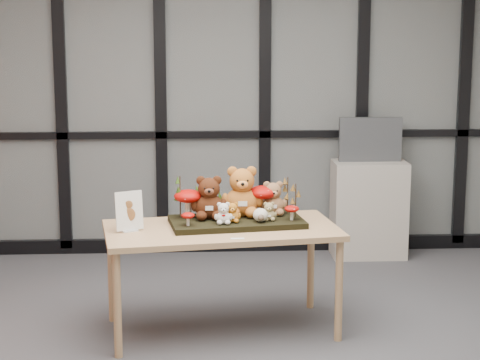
{
  "coord_description": "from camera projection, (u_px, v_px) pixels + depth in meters",
  "views": [
    {
      "loc": [
        -0.16,
        -5.02,
        2.1
      ],
      "look_at": [
        0.13,
        0.46,
        1.03
      ],
      "focal_mm": 65.0,
      "sensor_mm": 36.0,
      "label": 1
    }
  ],
  "objects": [
    {
      "name": "cabinet",
      "position": [
        369.0,
        209.0,
        7.52
      ],
      "size": [
        0.63,
        0.37,
        0.84
      ],
      "primitive_type": "cube",
      "color": "#B2AA9F",
      "rests_on": "floor"
    },
    {
      "name": "display_table",
      "position": [
        221.0,
        237.0,
        5.7
      ],
      "size": [
        1.61,
        0.97,
        0.71
      ],
      "rotation": [
        0.0,
        0.0,
        0.15
      ],
      "color": "tan",
      "rests_on": "floor"
    },
    {
      "name": "sprig_green_far_left",
      "position": [
        180.0,
        197.0,
        5.77
      ],
      "size": [
        0.05,
        0.05,
        0.28
      ],
      "primitive_type": null,
      "color": "#1B360C",
      "rests_on": "diorama_tray"
    },
    {
      "name": "bear_white_bow",
      "position": [
        223.0,
        212.0,
        5.61
      ],
      "size": [
        0.13,
        0.12,
        0.16
      ],
      "primitive_type": null,
      "rotation": [
        0.0,
        0.0,
        0.15
      ],
      "color": "white",
      "rests_on": "diorama_tray"
    },
    {
      "name": "sprig_green_mid_left",
      "position": [
        199.0,
        201.0,
        5.84
      ],
      "size": [
        0.05,
        0.05,
        0.2
      ],
      "primitive_type": null,
      "color": "#1B360C",
      "rests_on": "diorama_tray"
    },
    {
      "name": "sprig_dry_far_right",
      "position": [
        288.0,
        195.0,
        5.89
      ],
      "size": [
        0.05,
        0.05,
        0.25
      ],
      "primitive_type": null,
      "color": "brown",
      "rests_on": "diorama_tray"
    },
    {
      "name": "floor",
      "position": [
        223.0,
        359.0,
        5.33
      ],
      "size": [
        5.0,
        5.0,
        0.0
      ],
      "primitive_type": "plane",
      "color": "#4E4D52",
      "rests_on": "ground"
    },
    {
      "name": "mushroom_back_right",
      "position": [
        263.0,
        199.0,
        5.87
      ],
      "size": [
        0.2,
        0.2,
        0.22
      ],
      "primitive_type": null,
      "color": "#9B0905",
      "rests_on": "diorama_tray"
    },
    {
      "name": "monitor",
      "position": [
        370.0,
        139.0,
        7.42
      ],
      "size": [
        0.54,
        0.06,
        0.38
      ],
      "color": "#46494D",
      "rests_on": "cabinet"
    },
    {
      "name": "sign_holder",
      "position": [
        129.0,
        213.0,
        5.56
      ],
      "size": [
        0.18,
        0.11,
        0.26
      ],
      "rotation": [
        0.0,
        0.0,
        0.42
      ],
      "color": "silver",
      "rests_on": "display_table"
    },
    {
      "name": "bear_small_yellow",
      "position": [
        232.0,
        211.0,
        5.66
      ],
      "size": [
        0.13,
        0.12,
        0.15
      ],
      "primitive_type": null,
      "rotation": [
        0.0,
        0.0,
        0.15
      ],
      "color": "#BE6E1B",
      "rests_on": "diorama_tray"
    },
    {
      "name": "bear_pooh_yellow",
      "position": [
        242.0,
        189.0,
        5.82
      ],
      "size": [
        0.32,
        0.29,
        0.37
      ],
      "primitive_type": null,
      "rotation": [
        0.0,
        0.0,
        0.15
      ],
      "color": "#B76524",
      "rests_on": "diorama_tray"
    },
    {
      "name": "glass_partition",
      "position": [
        213.0,
        92.0,
        7.48
      ],
      "size": [
        4.9,
        0.06,
        2.78
      ],
      "color": "#2D383F",
      "rests_on": "floor"
    },
    {
      "name": "mushroom_front_left",
      "position": [
        188.0,
        218.0,
        5.57
      ],
      "size": [
        0.09,
        0.09,
        0.1
      ],
      "primitive_type": null,
      "color": "#9B0905",
      "rests_on": "diorama_tray"
    },
    {
      "name": "diorama_tray",
      "position": [
        237.0,
        222.0,
        5.76
      ],
      "size": [
        0.92,
        0.56,
        0.04
      ],
      "primitive_type": "cube",
      "rotation": [
        0.0,
        0.0,
        0.15
      ],
      "color": "black",
      "rests_on": "display_table"
    },
    {
      "name": "bear_brown_medium",
      "position": [
        209.0,
        195.0,
        5.75
      ],
      "size": [
        0.27,
        0.25,
        0.32
      ],
      "primitive_type": null,
      "rotation": [
        0.0,
        0.0,
        0.15
      ],
      "color": "#3F1B0C",
      "rests_on": "diorama_tray"
    },
    {
      "name": "bear_beige_small",
      "position": [
        269.0,
        210.0,
        5.71
      ],
      "size": [
        0.12,
        0.11,
        0.14
      ],
      "primitive_type": null,
      "rotation": [
        0.0,
        0.0,
        0.15
      ],
      "color": "#968555",
      "rests_on": "diorama_tray"
    },
    {
      "name": "mushroom_front_right",
      "position": [
        292.0,
        212.0,
        5.72
      ],
      "size": [
        0.1,
        0.1,
        0.11
      ],
      "primitive_type": null,
      "color": "#9B0905",
      "rests_on": "diorama_tray"
    },
    {
      "name": "room_shell",
      "position": [
        222.0,
        86.0,
        5.01
      ],
      "size": [
        5.0,
        5.0,
        5.0
      ],
      "color": "beige",
      "rests_on": "floor"
    },
    {
      "name": "mushroom_back_left",
      "position": [
        188.0,
        202.0,
        5.78
      ],
      "size": [
        0.19,
        0.19,
        0.21
      ],
      "primitive_type": null,
      "color": "#9B0905",
      "rests_on": "diorama_tray"
    },
    {
      "name": "sprig_green_centre",
      "position": [
        219.0,
        200.0,
        5.88
      ],
      "size": [
        0.05,
        0.05,
        0.19
      ],
      "primitive_type": null,
      "color": "#1B360C",
      "rests_on": "diorama_tray"
    },
    {
      "name": "label_card",
      "position": [
        237.0,
        239.0,
        5.4
      ],
      "size": [
        0.09,
        0.03,
        0.0
      ],
      "primitive_type": "cube",
      "color": "white",
      "rests_on": "display_table"
    },
    {
      "name": "bear_tan_back",
      "position": [
        273.0,
        196.0,
        5.86
      ],
      "size": [
        0.22,
        0.2,
        0.25
      ],
      "primitive_type": null,
      "rotation": [
        0.0,
        0.0,
        0.15
      ],
      "color": "#90623D",
      "rests_on": "diorama_tray"
    },
    {
      "name": "sprig_dry_mid_right",
      "position": [
        296.0,
        200.0,
        5.79
      ],
      "size": [
        0.05,
        0.05,
        0.23
      ],
      "primitive_type": null,
      "color": "brown",
      "rests_on": "diorama_tray"
    },
    {
      "name": "plush_cream_hedgehog",
      "position": [
        260.0,
        214.0,
        5.67
      ],
      "size": [
        0.08,
        0.08,
        0.1
      ],
      "primitive_type": null,
      "rotation": [
        0.0,
        0.0,
        0.15
      ],
      "color": "silver",
      "rests_on": "diorama_tray"
    }
  ]
}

